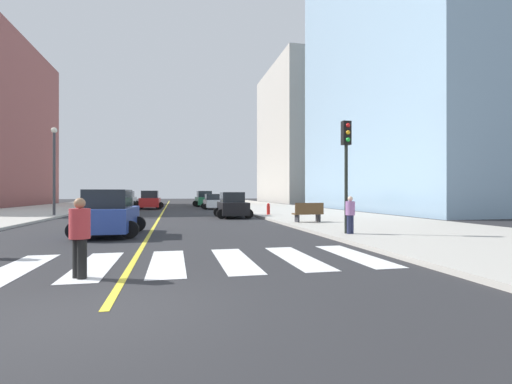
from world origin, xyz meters
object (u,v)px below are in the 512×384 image
car_red_seventh (150,200)px  street_lamp (54,163)px  car_yellow_nearest (110,202)px  pedestrian_waiting_east (350,213)px  car_blue_fourth (109,214)px  pedestrian_crossing (80,234)px  car_white_fifth (212,202)px  car_black_sixth (232,206)px  traffic_light_near_corner (346,154)px  car_silver_third (127,199)px  fire_hydrant (268,209)px  park_bench (308,213)px  car_green_second (204,199)px

car_red_seventh → street_lamp: size_ratio=0.70×
car_yellow_nearest → pedestrian_waiting_east: (13.24, -24.02, 0.07)m
car_blue_fourth → street_lamp: size_ratio=0.67×
street_lamp → car_red_seventh: bearing=64.1°
car_blue_fourth → pedestrian_crossing: (0.76, -8.55, 0.03)m
car_white_fifth → car_black_sixth: bearing=88.7°
traffic_light_near_corner → pedestrian_waiting_east: traffic_light_near_corner is taller
car_silver_third → car_white_fifth: bearing=-43.8°
car_yellow_nearest → car_white_fifth: (10.28, 4.10, -0.14)m
car_black_sixth → car_red_seventh: bearing=-66.0°
fire_hydrant → car_blue_fourth: bearing=-131.8°
park_bench → street_lamp: bearing=52.3°
fire_hydrant → car_white_fifth: bearing=101.9°
traffic_light_near_corner → car_silver_third: bearing=-70.8°
car_green_second → car_red_seventh: bearing=40.7°
car_green_second → car_black_sixth: bearing=88.3°
traffic_light_near_corner → street_lamp: (-16.03, 16.68, 0.68)m
street_lamp → park_bench: bearing=-32.4°
car_red_seventh → pedestrian_waiting_east: (9.86, -29.72, 0.04)m
car_green_second → pedestrian_crossing: bearing=79.4°
car_yellow_nearest → car_red_seventh: (3.39, 5.70, 0.03)m
car_yellow_nearest → traffic_light_near_corner: traffic_light_near_corner is taller
car_yellow_nearest → fire_hydrant: car_yellow_nearest is taller
car_red_seventh → park_bench: (10.32, -23.46, -0.28)m
fire_hydrant → traffic_light_near_corner: bearing=-90.6°
car_black_sixth → fire_hydrant: 3.01m
car_yellow_nearest → fire_hydrant: 16.62m
car_green_second → car_blue_fourth: bearing=76.0°
traffic_light_near_corner → pedestrian_crossing: traffic_light_near_corner is taller
car_white_fifth → car_red_seventh: size_ratio=0.83×
car_black_sixth → street_lamp: 14.04m
car_yellow_nearest → street_lamp: bearing=-110.7°
car_silver_third → car_black_sixth: 27.05m
car_green_second → car_red_seventh: same height
car_silver_third → pedestrian_crossing: (4.22, -44.01, 0.00)m
car_red_seventh → pedestrian_waiting_east: size_ratio=2.98×
car_green_second → traffic_light_near_corner: bearing=92.5°
fire_hydrant → car_silver_third: bearing=118.9°
car_silver_third → fire_hydrant: 27.78m
car_black_sixth → pedestrian_waiting_east: 13.71m
car_green_second → car_black_sixth: 22.54m
car_white_fifth → traffic_light_near_corner: (2.85, -28.00, 2.67)m
car_green_second → street_lamp: street_lamp is taller
car_yellow_nearest → street_lamp: (-2.90, -7.22, 3.20)m
car_green_second → traffic_light_near_corner: (3.14, -35.80, 2.50)m
car_yellow_nearest → car_silver_third: (-0.16, 14.30, 0.02)m
car_blue_fourth → car_white_fifth: size_ratio=1.17×
car_green_second → car_silver_third: (-10.15, 2.40, -0.00)m
park_bench → fire_hydrant: bearing=-2.1°
car_black_sixth → pedestrian_crossing: 20.08m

